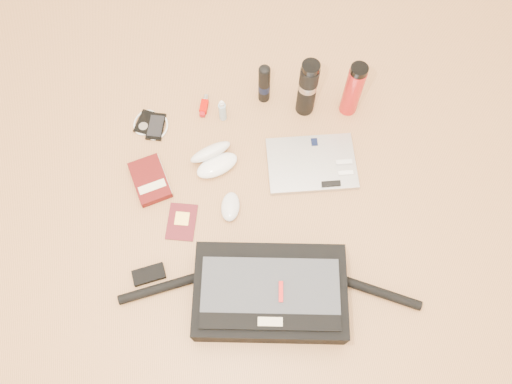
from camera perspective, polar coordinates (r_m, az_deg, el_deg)
ground at (r=1.79m, az=-0.78°, el=-2.74°), size 4.00×4.00×0.00m
messenger_bag at (r=1.65m, az=1.51°, el=-11.48°), size 1.00×0.37×0.14m
laptop at (r=1.88m, az=6.41°, el=3.23°), size 0.34×0.24×0.03m
book at (r=1.87m, az=-11.98°, el=1.34°), size 0.16×0.20×0.03m
passport at (r=1.80m, az=-8.49°, el=-3.37°), size 0.13×0.16×0.01m
mouse at (r=1.79m, az=-2.94°, el=-1.69°), size 0.09×0.12×0.04m
sunglasses_case at (r=1.85m, az=-4.84°, el=3.79°), size 0.20×0.19×0.09m
ipod at (r=2.00m, az=-12.51°, el=7.76°), size 0.12×0.12×0.01m
phone at (r=1.98m, az=-11.36°, el=7.35°), size 0.11×0.13×0.01m
inhaler at (r=2.00m, az=-5.94°, el=9.78°), size 0.04×0.10×0.03m
spray_bottle at (r=1.94m, az=-3.85°, el=9.23°), size 0.03×0.03×0.11m
aerosol_can at (r=1.94m, az=0.94°, el=12.28°), size 0.05×0.05×0.19m
thermos_black at (r=1.89m, az=5.91°, el=11.73°), size 0.08×0.08×0.27m
thermos_red at (r=1.92m, az=11.04°, el=11.40°), size 0.09×0.09×0.26m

